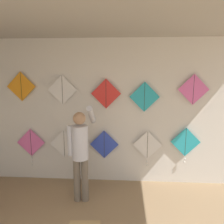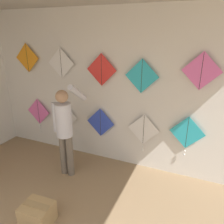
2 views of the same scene
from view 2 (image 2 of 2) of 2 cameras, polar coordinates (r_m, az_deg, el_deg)
The scene contains 13 objects.
back_panel at distance 4.01m, azimuth -2.05°, elevation 5.81°, with size 5.55×0.06×2.80m, color silver.
shopkeeper at distance 3.72m, azimuth -12.25°, elevation -3.59°, with size 0.42×0.58×1.65m.
cardboard_box at distance 3.32m, azimuth -18.85°, elevation -23.90°, with size 0.41×0.35×0.30m.
kite_0 at distance 4.95m, azimuth -18.62°, elevation -0.30°, with size 0.57×0.04×0.77m.
kite_1 at distance 4.53m, azimuth -12.15°, elevation -1.17°, with size 0.57×0.01×0.57m.
kite_2 at distance 4.15m, azimuth -3.04°, elevation -2.74°, with size 0.57×0.01×0.57m.
kite_3 at distance 3.89m, azimuth 8.24°, elevation -4.88°, with size 0.57×0.04×0.70m.
kite_4 at distance 3.76m, azimuth 18.98°, elevation -5.47°, with size 0.57×0.04×0.70m.
kite_5 at distance 4.77m, azimuth -21.28°, elevation 13.02°, with size 0.57×0.01×0.57m.
kite_6 at distance 4.26m, azimuth -13.17°, elevation 12.29°, with size 0.57×0.01×0.57m.
kite_7 at distance 3.85m, azimuth -2.77°, elevation 10.96°, with size 0.57×0.01×0.57m.
kite_8 at distance 3.61m, azimuth 7.77°, elevation 9.26°, with size 0.57×0.01×0.57m.
kite_9 at distance 3.46m, azimuth 22.35°, elevation 9.85°, with size 0.57×0.01×0.57m.
Camera 2 is at (1.65, -0.05, 2.41)m, focal length 35.00 mm.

